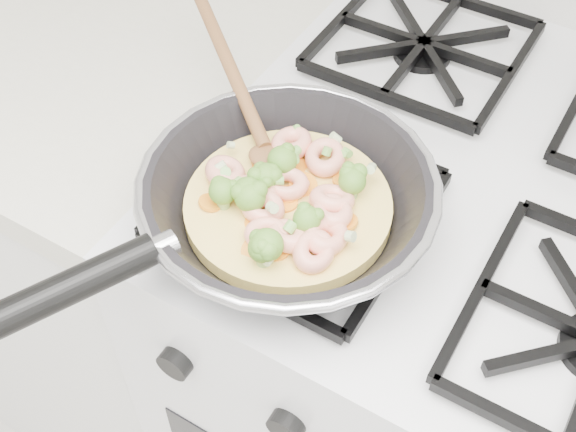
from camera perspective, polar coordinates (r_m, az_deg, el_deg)
The scene contains 3 objects.
stove at distance 1.15m, azimuth 11.03°, elevation -12.39°, with size 0.60×0.60×0.92m.
counter_left at distance 1.46m, azimuth -18.87°, elevation 2.28°, with size 1.00×0.60×0.90m.
skillet at distance 0.68m, azimuth -0.44°, elevation 1.26°, with size 0.38×0.47×0.09m.
Camera 1 is at (0.09, 1.13, 1.46)m, focal length 46.16 mm.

